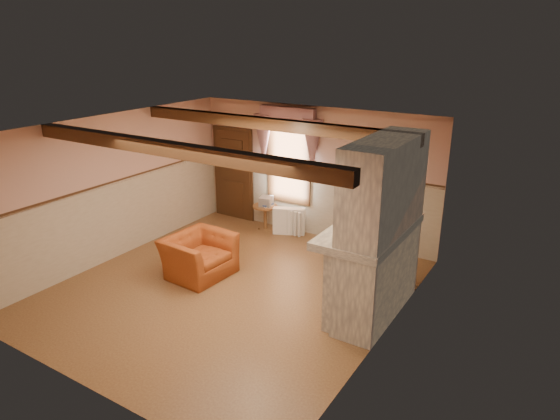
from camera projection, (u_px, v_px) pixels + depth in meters
The scene contains 26 objects.
floor at pixel (231, 289), 8.67m from camera, with size 5.50×6.00×0.01m, color brown.
ceiling at pixel (225, 128), 7.73m from camera, with size 5.50×6.00×0.01m, color silver.
wall_back at pixel (314, 172), 10.60m from camera, with size 5.50×0.02×2.80m, color tan.
wall_front at pixel (70, 288), 5.80m from camera, with size 5.50×0.02×2.80m, color tan.
wall_left at pixel (114, 187), 9.57m from camera, with size 0.02×6.00×2.80m, color tan.
wall_right at pixel (387, 249), 6.83m from camera, with size 0.02×6.00×2.80m, color tan.
wainscot at pixel (229, 249), 8.42m from camera, with size 5.50×6.00×1.50m, color #C3B49D, non-canonical shape.
chair_rail at pixel (228, 207), 8.17m from camera, with size 5.50×6.00×0.08m, color black, non-canonical shape.
firebox at pixel (352, 280), 8.01m from camera, with size 0.20×0.95×0.90m, color black.
armchair at pixel (199, 256), 9.07m from camera, with size 1.16×1.01×0.75m, color #994219.
side_table at pixel (265, 217), 11.27m from camera, with size 0.56×0.56×0.55m, color brown.
book_stack at pixel (266, 201), 11.14m from camera, with size 0.26×0.32×0.20m, color #B7AD8C.
radiator at pixel (289, 221), 10.95m from camera, with size 0.70×0.18×0.60m, color white.
bowl at pixel (373, 223), 7.63m from camera, with size 0.31×0.31×0.07m, color brown.
mantel_clock at pixel (388, 207), 8.14m from camera, with size 0.14×0.24×0.20m, color #321E0D.
oil_lamp at pixel (379, 212), 7.80m from camera, with size 0.11×0.11×0.28m, color gold.
candle_red at pixel (351, 238), 6.97m from camera, with size 0.06×0.06×0.16m, color #9F2A13.
jar_yellow at pixel (358, 233), 7.19m from camera, with size 0.06×0.06×0.12m, color yellow.
fireplace at pixel (381, 231), 7.48m from camera, with size 0.85×2.00×2.80m, color gray.
mantel at pixel (370, 231), 7.58m from camera, with size 1.05×2.05×0.12m, color gray.
overmantel_mirror at pixel (360, 191), 7.47m from camera, with size 0.06×1.44×1.04m, color silver.
door at pixel (234, 175), 11.72m from camera, with size 1.10×0.10×2.10m, color black.
window at pixel (289, 158), 10.79m from camera, with size 1.06×0.08×2.02m, color white.
window_drapes at pixel (287, 131), 10.52m from camera, with size 1.30×0.14×1.40m, color gray.
ceiling_beam_front at pixel (171, 149), 6.81m from camera, with size 5.50×0.18×0.20m, color black.
ceiling_beam_back at pixel (267, 124), 8.73m from camera, with size 5.50×0.18×0.20m, color black.
Camera 1 is at (4.80, -6.09, 4.20)m, focal length 32.00 mm.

